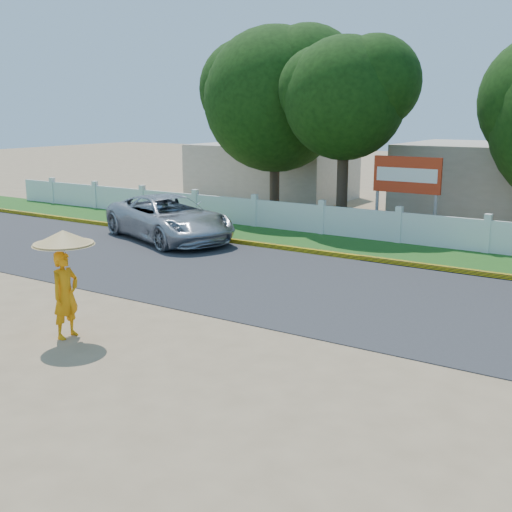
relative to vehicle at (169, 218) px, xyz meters
The scene contains 9 objects.
ground 10.24m from the vehicle, 45.70° to the right, with size 120.00×120.00×0.00m, color #9E8460.
road 7.70m from the vehicle, 21.47° to the right, with size 60.00×7.00×0.02m, color #38383A.
grass_verge 7.58m from the vehicle, 18.94° to the left, with size 60.00×3.50×0.03m, color #2D601E.
curb 7.20m from the vehicle, ahead, with size 40.00×0.18×0.16m, color yellow.
fence 8.13m from the vehicle, 28.66° to the left, with size 40.00×0.10×1.10m, color silver.
building_far 12.06m from the vehicle, 103.79° to the left, with size 8.00×5.00×2.80m, color #B7AD99.
vehicle is the anchor object (origin of this frame).
monk_with_parasol 10.19m from the vehicle, 61.40° to the right, with size 1.23×1.23×2.25m.
billboard 8.66m from the vehicle, 35.70° to the left, with size 2.50×0.13×2.95m.
Camera 1 is at (7.78, -10.05, 4.57)m, focal length 45.00 mm.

